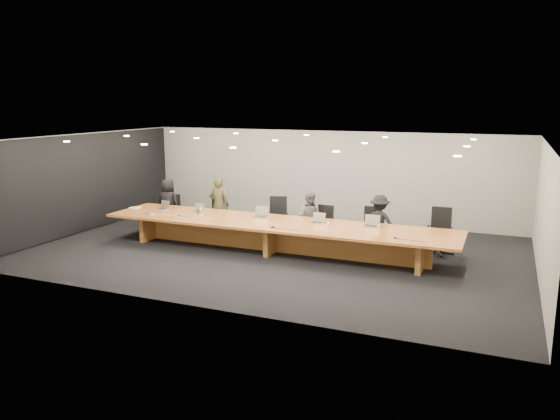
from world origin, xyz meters
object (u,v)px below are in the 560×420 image
object	(u,v)px
amber_mug	(199,212)
mic_right	(395,238)
laptop_b	(197,208)
laptop_e	(371,221)
conference_table	(275,231)
chair_mid_right	(323,225)
paper_cup_far	(379,227)
chair_far_left	(172,211)
person_c	(309,217)
laptop_c	(260,212)
person_d	(380,223)
person_b	(219,205)
chair_far_right	(440,231)
laptop_d	(317,218)
person_a	(168,203)
mic_center	(273,227)
mic_left	(179,215)
water_bottle	(201,212)
av_box	(150,213)
chair_right	(370,227)
chair_left	(214,214)
laptop_a	(162,205)
chair_mid_left	(277,217)
paper_cup_near	(328,224)

from	to	relation	value
amber_mug	mic_right	size ratio (longest dim) A/B	1.03
laptop_b	laptop_e	bearing A→B (deg)	8.40
conference_table	chair_mid_right	bearing A→B (deg)	53.63
laptop_b	mic_right	distance (m)	5.58
laptop_e	paper_cup_far	bearing A→B (deg)	-32.79
chair_far_left	chair_mid_right	xyz separation A→B (m)	(4.71, -0.06, 0.02)
person_c	laptop_c	distance (m)	1.35
laptop_b	person_d	bearing A→B (deg)	16.95
person_b	laptop_c	xyz separation A→B (m)	(1.67, -0.85, 0.09)
chair_far_right	laptop_b	bearing A→B (deg)	-170.34
laptop_c	laptop_d	distance (m)	1.59
chair_mid_right	mic_right	distance (m)	2.75
person_a	person_b	size ratio (longest dim) A/B	0.90
person_d	mic_center	bearing A→B (deg)	42.38
person_d	mic_left	bearing A→B (deg)	20.09
chair_mid_right	laptop_c	world-z (taller)	laptop_c
water_bottle	av_box	size ratio (longest dim) A/B	0.99
chair_right	laptop_c	size ratio (longest dim) A/B	2.85
water_bottle	chair_left	bearing A→B (deg)	104.91
mic_center	chair_far_right	bearing A→B (deg)	27.70
chair_far_left	chair_right	distance (m)	5.94
laptop_a	av_box	xyz separation A→B (m)	(0.07, -0.67, -0.10)
laptop_c	person_a	bearing A→B (deg)	166.08
amber_mug	chair_right	bearing A→B (deg)	15.30
person_a	chair_mid_left	bearing A→B (deg)	-179.23
laptop_d	mic_center	size ratio (longest dim) A/B	2.41
chair_mid_right	mic_center	distance (m)	1.88
chair_far_right	person_a	xyz separation A→B (m)	(-7.82, -0.09, 0.15)
person_a	chair_left	bearing A→B (deg)	178.63
person_a	laptop_c	xyz separation A→B (m)	(3.41, -0.88, 0.17)
person_a	paper_cup_far	bearing A→B (deg)	171.04
chair_mid_left	person_c	distance (m)	1.04
water_bottle	mic_center	distance (m)	2.36
paper_cup_near	mic_left	bearing A→B (deg)	-174.42
laptop_c	person_b	bearing A→B (deg)	153.60
chair_left	paper_cup_near	size ratio (longest dim) A/B	10.44
person_b	mic_right	xyz separation A→B (m)	(5.32, -1.68, -0.04)
chair_left	chair_far_left	bearing A→B (deg)	-168.46
chair_left	person_a	distance (m)	1.57
laptop_d	chair_left	bearing A→B (deg)	171.75
mic_left	laptop_d	bearing A→B (deg)	8.91
chair_mid_left	laptop_c	world-z (taller)	chair_mid_left
laptop_e	person_a	bearing A→B (deg)	169.40
chair_far_right	person_b	xyz separation A→B (m)	(-6.07, -0.12, 0.22)
water_bottle	laptop_c	bearing A→B (deg)	14.27
chair_right	person_b	bearing A→B (deg)	-177.56
conference_table	mic_center	xyz separation A→B (m)	(0.18, -0.58, 0.25)
chair_mid_right	water_bottle	size ratio (longest dim) A/B	4.91
conference_table	laptop_d	xyz separation A→B (m)	(0.99, 0.28, 0.36)
chair_far_right	laptop_d	bearing A→B (deg)	-158.82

